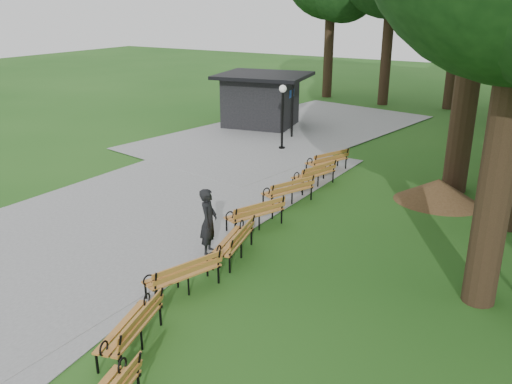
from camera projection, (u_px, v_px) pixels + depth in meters
The scene contains 13 objects.
ground at pixel (199, 268), 13.03m from camera, with size 100.00×100.00×0.00m, color #1F5117.
path at pixel (155, 200), 17.38m from camera, with size 12.00×38.00×0.06m, color gray.
person at pixel (209, 222), 13.49m from camera, with size 0.64×0.42×1.77m, color black.
kiosk at pixel (261, 100), 27.39m from camera, with size 4.36×3.79×2.73m, color black, non-canonical shape.
lamp_post at pixel (283, 103), 22.78m from camera, with size 0.32×0.32×2.81m.
dirt_mound at pixel (438, 191), 17.14m from camera, with size 2.34×2.34×0.80m, color #47301C.
bench_1 at pixel (130, 327), 9.89m from camera, with size 1.90×0.64×0.88m, color #B76E2A, non-canonical shape.
bench_2 at pixel (183, 274), 11.84m from camera, with size 1.90×0.64×0.88m, color #B76E2A, non-canonical shape.
bench_3 at pixel (233, 241), 13.45m from camera, with size 1.90×0.64×0.88m, color #B76E2A, non-canonical shape.
bench_4 at pixel (255, 213), 15.20m from camera, with size 1.90×0.64×0.88m, color #B76E2A, non-canonical shape.
bench_5 at pixel (288, 190), 17.06m from camera, with size 1.90×0.64×0.88m, color #B76E2A, non-canonical shape.
bench_6 at pixel (313, 174), 18.64m from camera, with size 1.90×0.64×0.88m, color #B76E2A, non-canonical shape.
bench_7 at pixel (327, 161), 20.20m from camera, with size 1.90×0.64×0.88m, color #B76E2A, non-canonical shape.
Camera 1 is at (7.20, -9.25, 6.16)m, focal length 37.37 mm.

